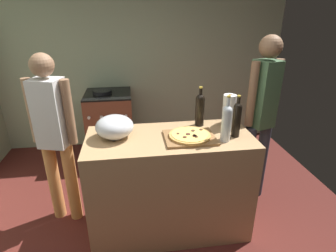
{
  "coord_description": "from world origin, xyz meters",
  "views": [
    {
      "loc": [
        -0.05,
        -1.19,
        1.87
      ],
      "look_at": [
        0.25,
        0.88,
        0.98
      ],
      "focal_mm": 28.91,
      "sensor_mm": 36.0,
      "label": 1
    }
  ],
  "objects_px": {
    "paper_towel_roll": "(229,111)",
    "wine_bottle_dark": "(226,122)",
    "mixing_bowl": "(115,127)",
    "wine_bottle_clear": "(200,108)",
    "wine_bottle_green": "(237,118)",
    "stove": "(110,124)",
    "person_in_red": "(261,113)",
    "pizza": "(190,135)",
    "person_in_stripes": "(54,132)"
  },
  "relations": [
    {
      "from": "wine_bottle_dark",
      "to": "stove",
      "type": "distance_m",
      "value": 2.03
    },
    {
      "from": "mixing_bowl",
      "to": "person_in_stripes",
      "type": "distance_m",
      "value": 0.59
    },
    {
      "from": "mixing_bowl",
      "to": "person_in_stripes",
      "type": "xyz_separation_m",
      "value": [
        -0.53,
        0.22,
        -0.11
      ]
    },
    {
      "from": "wine_bottle_green",
      "to": "wine_bottle_dark",
      "type": "xyz_separation_m",
      "value": [
        -0.11,
        -0.07,
        0.0
      ]
    },
    {
      "from": "wine_bottle_green",
      "to": "paper_towel_roll",
      "type": "bearing_deg",
      "value": 89.12
    },
    {
      "from": "wine_bottle_green",
      "to": "stove",
      "type": "bearing_deg",
      "value": 125.59
    },
    {
      "from": "mixing_bowl",
      "to": "pizza",
      "type": "bearing_deg",
      "value": -10.62
    },
    {
      "from": "stove",
      "to": "person_in_stripes",
      "type": "height_order",
      "value": "person_in_stripes"
    },
    {
      "from": "person_in_red",
      "to": "wine_bottle_clear",
      "type": "bearing_deg",
      "value": -170.22
    },
    {
      "from": "pizza",
      "to": "wine_bottle_clear",
      "type": "xyz_separation_m",
      "value": [
        0.14,
        0.26,
        0.13
      ]
    },
    {
      "from": "mixing_bowl",
      "to": "paper_towel_roll",
      "type": "relative_size",
      "value": 1.02
    },
    {
      "from": "mixing_bowl",
      "to": "person_in_stripes",
      "type": "bearing_deg",
      "value": 157.15
    },
    {
      "from": "pizza",
      "to": "stove",
      "type": "distance_m",
      "value": 1.8
    },
    {
      "from": "wine_bottle_dark",
      "to": "person_in_stripes",
      "type": "relative_size",
      "value": 0.23
    },
    {
      "from": "wine_bottle_clear",
      "to": "stove",
      "type": "xyz_separation_m",
      "value": [
        -0.89,
        1.3,
        -0.64
      ]
    },
    {
      "from": "wine_bottle_dark",
      "to": "person_in_stripes",
      "type": "bearing_deg",
      "value": 163.6
    },
    {
      "from": "paper_towel_roll",
      "to": "wine_bottle_green",
      "type": "xyz_separation_m",
      "value": [
        -0.0,
        -0.19,
        0.01
      ]
    },
    {
      "from": "pizza",
      "to": "wine_bottle_clear",
      "type": "height_order",
      "value": "wine_bottle_clear"
    },
    {
      "from": "wine_bottle_clear",
      "to": "person_in_red",
      "type": "distance_m",
      "value": 0.66
    },
    {
      "from": "wine_bottle_dark",
      "to": "person_in_red",
      "type": "distance_m",
      "value": 0.69
    },
    {
      "from": "stove",
      "to": "wine_bottle_green",
      "type": "bearing_deg",
      "value": -54.41
    },
    {
      "from": "pizza",
      "to": "mixing_bowl",
      "type": "xyz_separation_m",
      "value": [
        -0.59,
        0.11,
        0.06
      ]
    },
    {
      "from": "wine_bottle_green",
      "to": "wine_bottle_clear",
      "type": "distance_m",
      "value": 0.35
    },
    {
      "from": "wine_bottle_dark",
      "to": "paper_towel_roll",
      "type": "bearing_deg",
      "value": 66.43
    },
    {
      "from": "mixing_bowl",
      "to": "wine_bottle_clear",
      "type": "height_order",
      "value": "wine_bottle_clear"
    },
    {
      "from": "wine_bottle_dark",
      "to": "pizza",
      "type": "bearing_deg",
      "value": 164.56
    },
    {
      "from": "wine_bottle_green",
      "to": "wine_bottle_dark",
      "type": "distance_m",
      "value": 0.13
    },
    {
      "from": "wine_bottle_dark",
      "to": "stove",
      "type": "relative_size",
      "value": 0.4
    },
    {
      "from": "stove",
      "to": "person_in_stripes",
      "type": "relative_size",
      "value": 0.59
    },
    {
      "from": "mixing_bowl",
      "to": "stove",
      "type": "relative_size",
      "value": 0.33
    },
    {
      "from": "pizza",
      "to": "person_in_stripes",
      "type": "xyz_separation_m",
      "value": [
        -1.12,
        0.33,
        -0.05
      ]
    },
    {
      "from": "person_in_red",
      "to": "mixing_bowl",
      "type": "bearing_deg",
      "value": -169.15
    },
    {
      "from": "wine_bottle_green",
      "to": "person_in_red",
      "type": "distance_m",
      "value": 0.56
    },
    {
      "from": "wine_bottle_clear",
      "to": "person_in_red",
      "type": "relative_size",
      "value": 0.21
    },
    {
      "from": "wine_bottle_clear",
      "to": "person_in_stripes",
      "type": "xyz_separation_m",
      "value": [
        -1.26,
        0.07,
        -0.18
      ]
    },
    {
      "from": "stove",
      "to": "mixing_bowl",
      "type": "bearing_deg",
      "value": -83.88
    },
    {
      "from": "person_in_stripes",
      "to": "pizza",
      "type": "bearing_deg",
      "value": -16.62
    },
    {
      "from": "wine_bottle_dark",
      "to": "stove",
      "type": "height_order",
      "value": "wine_bottle_dark"
    },
    {
      "from": "wine_bottle_clear",
      "to": "person_in_red",
      "type": "xyz_separation_m",
      "value": [
        0.64,
        0.11,
        -0.12
      ]
    },
    {
      "from": "pizza",
      "to": "person_in_red",
      "type": "distance_m",
      "value": 0.86
    },
    {
      "from": "pizza",
      "to": "wine_bottle_green",
      "type": "xyz_separation_m",
      "value": [
        0.38,
        -0.0,
        0.13
      ]
    },
    {
      "from": "mixing_bowl",
      "to": "paper_towel_roll",
      "type": "distance_m",
      "value": 0.97
    },
    {
      "from": "paper_towel_roll",
      "to": "mixing_bowl",
      "type": "bearing_deg",
      "value": -175.54
    },
    {
      "from": "person_in_stripes",
      "to": "wine_bottle_clear",
      "type": "bearing_deg",
      "value": -3.24
    },
    {
      "from": "paper_towel_roll",
      "to": "stove",
      "type": "distance_m",
      "value": 1.88
    },
    {
      "from": "paper_towel_roll",
      "to": "wine_bottle_dark",
      "type": "relative_size",
      "value": 0.81
    },
    {
      "from": "wine_bottle_clear",
      "to": "person_in_red",
      "type": "height_order",
      "value": "person_in_red"
    },
    {
      "from": "pizza",
      "to": "wine_bottle_dark",
      "type": "xyz_separation_m",
      "value": [
        0.27,
        -0.07,
        0.13
      ]
    },
    {
      "from": "wine_bottle_green",
      "to": "wine_bottle_dark",
      "type": "height_order",
      "value": "wine_bottle_dark"
    },
    {
      "from": "paper_towel_roll",
      "to": "stove",
      "type": "bearing_deg",
      "value": 129.24
    }
  ]
}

